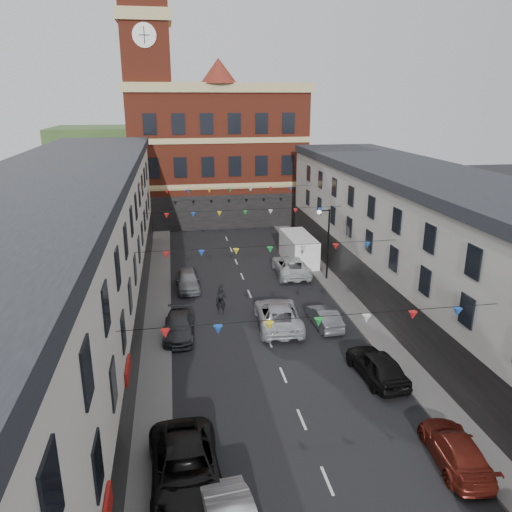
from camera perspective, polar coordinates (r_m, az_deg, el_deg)
ground at (r=28.04m, az=3.13°, el=-13.44°), size 160.00×160.00×0.00m
pavement_left at (r=29.23m, az=-11.41°, el=-12.24°), size 1.80×64.00×0.15m
pavement_right at (r=31.70m, az=14.77°, el=-9.99°), size 1.80×64.00×0.15m
terrace_left at (r=26.80m, az=-22.64°, el=-3.66°), size 8.40×56.00×10.70m
terrace_right at (r=31.38m, az=24.36°, el=-1.83°), size 8.40×56.00×9.70m
civic_building at (r=61.91m, az=-4.56°, el=11.72°), size 20.60×13.30×18.50m
clock_tower at (r=58.43m, az=-12.16°, el=17.73°), size 5.60×5.60×30.00m
distant_hill at (r=85.93m, az=-8.71°, el=11.13°), size 40.00×14.00×10.00m
street_lamp at (r=40.67m, az=7.95°, el=2.42°), size 1.10×0.36×6.00m
car_left_c at (r=21.01m, az=-8.04°, el=-23.06°), size 3.00×6.04×1.65m
car_left_d at (r=32.18m, az=-8.81°, el=-7.98°), size 2.11×4.65×1.32m
car_left_e at (r=39.72m, az=-7.82°, el=-2.74°), size 1.91×4.42×1.49m
car_right_c at (r=23.49m, az=21.83°, el=-19.80°), size 2.39×4.75×1.32m
car_right_d at (r=28.09m, az=13.67°, el=-12.02°), size 2.29×4.84×1.60m
car_right_e at (r=33.43m, az=7.82°, el=-6.94°), size 1.59×4.02×1.30m
car_right_f at (r=42.59m, az=4.00°, el=-1.12°), size 2.85×5.82×1.59m
moving_car at (r=33.11m, az=2.54°, el=-6.70°), size 3.11×6.10×1.65m
white_van at (r=45.59m, az=4.88°, el=0.80°), size 2.38×5.93×2.60m
pedestrian at (r=34.92m, az=-4.04°, el=-5.15°), size 0.78×0.60×1.93m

